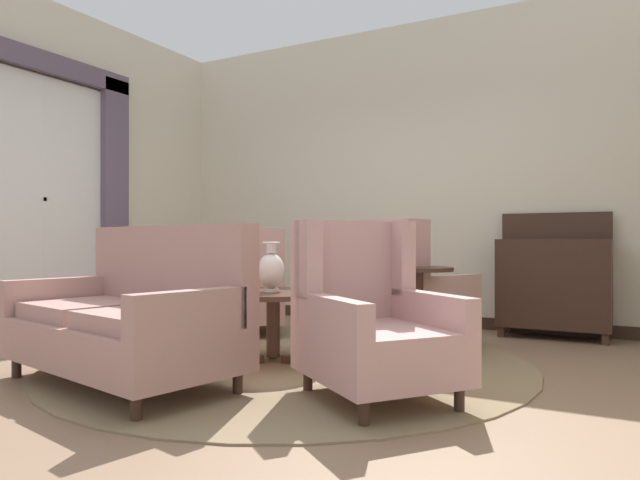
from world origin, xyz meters
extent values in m
plane|color=#896B51|center=(0.00, 0.00, 0.00)|extent=(7.97, 7.97, 0.00)
cube|color=beige|center=(0.00, 2.65, 1.64)|extent=(5.85, 0.08, 3.29)
cube|color=beige|center=(-2.85, 0.80, 1.64)|extent=(0.08, 3.71, 3.29)
cube|color=#382319|center=(0.00, 2.60, 0.06)|extent=(5.69, 0.03, 0.12)
cylinder|color=#847051|center=(0.00, 0.30, 0.01)|extent=(3.52, 3.52, 0.01)
cube|color=silver|center=(-2.79, 0.25, 1.31)|extent=(0.03, 1.28, 2.31)
cube|color=white|center=(-2.77, 0.25, 1.31)|extent=(0.02, 1.36, 2.39)
cube|color=white|center=(-2.77, 0.25, 1.31)|extent=(0.02, 0.04, 2.31)
cube|color=white|center=(-2.77, 0.25, 1.31)|extent=(0.02, 1.28, 0.04)
cube|color=#605166|center=(-2.73, 1.07, 1.36)|extent=(0.10, 0.32, 2.61)
cube|color=#605166|center=(-2.73, 0.25, 2.62)|extent=(0.10, 1.96, 0.20)
cylinder|color=#382319|center=(-0.09, 0.20, 0.51)|extent=(0.86, 0.86, 0.03)
cylinder|color=#382319|center=(-0.09, 0.20, 0.27)|extent=(0.10, 0.10, 0.45)
cube|color=#382319|center=(0.13, 0.21, 0.04)|extent=(0.28, 0.08, 0.07)
cube|color=#382319|center=(-0.22, 0.38, 0.04)|extent=(0.21, 0.26, 0.07)
cube|color=#382319|center=(-0.22, 0.02, 0.04)|extent=(0.21, 0.26, 0.07)
cylinder|color=beige|center=(-0.09, 0.17, 0.54)|extent=(0.11, 0.11, 0.02)
ellipsoid|color=beige|center=(-0.09, 0.17, 0.68)|extent=(0.20, 0.20, 0.26)
cylinder|color=beige|center=(-0.09, 0.17, 0.85)|extent=(0.08, 0.08, 0.08)
torus|color=beige|center=(-0.09, 0.17, 0.89)|extent=(0.13, 0.13, 0.02)
cube|color=tan|center=(-0.56, -0.80, 0.27)|extent=(1.77, 1.14, 0.26)
cube|color=tan|center=(-0.49, -0.47, 0.70)|extent=(1.63, 0.48, 0.60)
cube|color=tan|center=(-0.92, -0.77, 0.45)|extent=(0.77, 0.75, 0.10)
cube|color=tan|center=(-0.22, -0.92, 0.45)|extent=(0.77, 0.75, 0.10)
cube|color=tan|center=(-1.32, -0.69, 0.52)|extent=(0.26, 0.73, 0.24)
cube|color=tan|center=(0.17, -1.01, 0.52)|extent=(0.26, 0.73, 0.24)
cylinder|color=#382319|center=(-1.33, -0.98, 0.07)|extent=(0.06, 0.06, 0.14)
cylinder|color=#382319|center=(0.07, -1.28, 0.07)|extent=(0.06, 0.06, 0.14)
cylinder|color=#382319|center=(-1.20, -0.33, 0.07)|extent=(0.06, 0.06, 0.14)
cylinder|color=#382319|center=(0.21, -0.63, 0.07)|extent=(0.06, 0.06, 0.14)
cube|color=tan|center=(0.99, -0.37, 0.28)|extent=(1.13, 1.10, 0.28)
cube|color=tan|center=(0.70, -0.14, 0.72)|extent=(0.55, 0.66, 0.60)
cube|color=tan|center=(0.58, -0.44, 0.80)|extent=(0.22, 0.20, 0.46)
cube|color=tan|center=(0.96, 0.05, 0.80)|extent=(0.22, 0.20, 0.46)
cube|color=tan|center=(0.84, -0.64, 0.51)|extent=(0.67, 0.55, 0.18)
cube|color=tan|center=(1.22, -0.15, 0.51)|extent=(0.67, 0.55, 0.18)
cylinder|color=#382319|center=(1.10, -0.81, 0.07)|extent=(0.06, 0.06, 0.14)
cylinder|color=#382319|center=(1.44, -0.36, 0.07)|extent=(0.06, 0.06, 0.14)
cylinder|color=#382319|center=(0.53, -0.37, 0.07)|extent=(0.06, 0.06, 0.14)
cylinder|color=#382319|center=(0.88, 0.07, 0.07)|extent=(0.06, 0.06, 0.14)
cube|color=tan|center=(-1.12, 1.17, 0.29)|extent=(1.21, 1.22, 0.30)
cube|color=tan|center=(-0.90, 0.86, 0.73)|extent=(0.77, 0.60, 0.58)
cube|color=tan|center=(-0.65, 1.15, 0.80)|extent=(0.20, 0.22, 0.44)
cube|color=tan|center=(-1.25, 0.72, 0.80)|extent=(0.20, 0.22, 0.44)
cube|color=tan|center=(-0.85, 1.43, 0.54)|extent=(0.55, 0.71, 0.20)
cube|color=tan|center=(-1.45, 1.00, 0.54)|extent=(0.55, 0.71, 0.20)
cylinder|color=#382319|center=(-1.06, 1.67, 0.07)|extent=(0.06, 0.06, 0.14)
cylinder|color=#382319|center=(-1.61, 1.28, 0.07)|extent=(0.06, 0.06, 0.14)
cylinder|color=#382319|center=(-0.63, 1.07, 0.07)|extent=(0.06, 0.06, 0.14)
cylinder|color=#382319|center=(-1.18, 0.67, 0.07)|extent=(0.06, 0.06, 0.14)
cube|color=tan|center=(0.57, 1.30, 0.28)|extent=(1.10, 1.16, 0.28)
cube|color=tan|center=(0.42, 0.94, 0.74)|extent=(0.80, 0.44, 0.65)
cube|color=tan|center=(0.79, 0.88, 0.82)|extent=(0.17, 0.22, 0.50)
cube|color=tan|center=(0.13, 1.16, 0.82)|extent=(0.17, 0.22, 0.50)
cube|color=tan|center=(0.92, 1.21, 0.52)|extent=(0.41, 0.80, 0.21)
cube|color=tan|center=(0.26, 1.48, 0.52)|extent=(0.41, 0.80, 0.21)
cylinder|color=#382319|center=(1.02, 1.52, 0.07)|extent=(0.06, 0.06, 0.14)
cylinder|color=#382319|center=(0.41, 1.77, 0.07)|extent=(0.06, 0.06, 0.14)
cylinder|color=#382319|center=(0.73, 0.82, 0.07)|extent=(0.06, 0.06, 0.14)
cylinder|color=#382319|center=(0.12, 1.07, 0.07)|extent=(0.06, 0.06, 0.14)
cylinder|color=#382319|center=(0.83, 0.79, 0.69)|extent=(0.51, 0.51, 0.03)
cylinder|color=#382319|center=(0.83, 0.79, 0.34)|extent=(0.07, 0.07, 0.68)
cylinder|color=#382319|center=(0.83, 0.79, 0.02)|extent=(0.33, 0.33, 0.04)
cube|color=#382319|center=(1.60, 2.35, 0.51)|extent=(0.98, 0.40, 0.82)
cube|color=#382319|center=(1.60, 2.53, 1.05)|extent=(0.98, 0.04, 0.25)
cube|color=#382319|center=(1.16, 2.20, 0.05)|extent=(0.06, 0.06, 0.10)
cube|color=#382319|center=(2.04, 2.20, 0.05)|extent=(0.06, 0.06, 0.10)
cube|color=#382319|center=(1.16, 2.50, 0.05)|extent=(0.06, 0.06, 0.10)
cube|color=#382319|center=(2.04, 2.50, 0.05)|extent=(0.06, 0.06, 0.10)
camera|label=1|loc=(2.23, -3.34, 0.90)|focal=32.11mm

